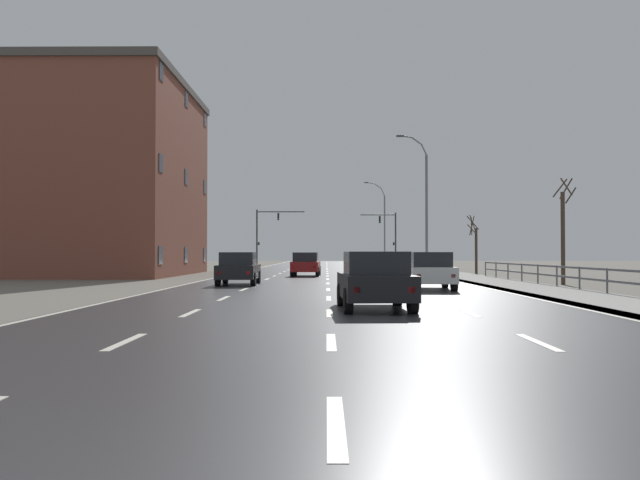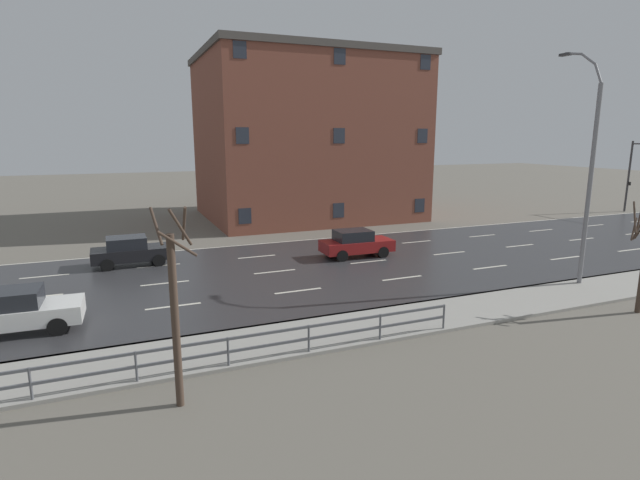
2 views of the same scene
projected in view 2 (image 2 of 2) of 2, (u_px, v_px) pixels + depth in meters
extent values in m
cube|color=#666056|center=(487.00, 251.00, 30.40)|extent=(160.00, 160.00, 0.12)
cube|color=#303033|center=(623.00, 235.00, 34.86)|extent=(14.00, 120.00, 0.02)
cube|color=beige|center=(45.00, 276.00, 24.45)|extent=(0.16, 2.20, 0.01)
cube|color=beige|center=(159.00, 266.00, 26.47)|extent=(0.16, 2.20, 0.01)
cube|color=beige|center=(257.00, 257.00, 28.48)|extent=(0.16, 2.20, 0.01)
cube|color=beige|center=(342.00, 249.00, 30.49)|extent=(0.16, 2.20, 0.01)
cube|color=beige|center=(416.00, 242.00, 32.51)|extent=(0.16, 2.20, 0.01)
cube|color=beige|center=(482.00, 236.00, 34.52)|extent=(0.16, 2.20, 0.01)
cube|color=beige|center=(541.00, 230.00, 36.54)|extent=(0.16, 2.20, 0.01)
cube|color=beige|center=(593.00, 225.00, 38.55)|extent=(0.16, 2.20, 0.01)
cube|color=beige|center=(34.00, 297.00, 21.28)|extent=(0.16, 2.20, 0.01)
cube|color=beige|center=(165.00, 283.00, 23.30)|extent=(0.16, 2.20, 0.01)
cube|color=beige|center=(275.00, 272.00, 25.31)|extent=(0.16, 2.20, 0.01)
cube|color=beige|center=(368.00, 262.00, 27.33)|extent=(0.16, 2.20, 0.01)
cube|color=beige|center=(449.00, 253.00, 29.34)|extent=(0.16, 2.20, 0.01)
cube|color=beige|center=(520.00, 246.00, 31.35)|extent=(0.16, 2.20, 0.01)
cube|color=beige|center=(582.00, 239.00, 33.37)|extent=(0.16, 2.20, 0.01)
cube|color=beige|center=(636.00, 233.00, 35.38)|extent=(0.16, 2.20, 0.01)
cube|color=beige|center=(21.00, 325.00, 18.12)|extent=(0.16, 2.20, 0.01)
cube|color=beige|center=(173.00, 306.00, 20.13)|extent=(0.16, 2.20, 0.01)
cube|color=beige|center=(298.00, 291.00, 22.14)|extent=(0.16, 2.20, 0.01)
cube|color=beige|center=(402.00, 278.00, 24.16)|extent=(0.16, 2.20, 0.01)
cube|color=beige|center=(490.00, 267.00, 26.17)|extent=(0.16, 2.20, 0.01)
cube|color=beige|center=(565.00, 258.00, 28.19)|extent=(0.16, 2.20, 0.01)
cube|color=beige|center=(631.00, 250.00, 30.20)|extent=(0.16, 2.20, 0.01)
cube|color=beige|center=(546.00, 220.00, 41.06)|extent=(0.16, 120.00, 0.01)
cylinder|color=#515459|center=(31.00, 386.00, 12.72)|extent=(0.07, 0.07, 1.00)
cylinder|color=#515459|center=(136.00, 368.00, 13.67)|extent=(0.07, 0.07, 1.00)
cylinder|color=#515459|center=(228.00, 353.00, 14.62)|extent=(0.07, 0.07, 1.00)
cylinder|color=#515459|center=(309.00, 340.00, 15.58)|extent=(0.07, 0.07, 1.00)
cylinder|color=#515459|center=(380.00, 328.00, 16.53)|extent=(0.07, 0.07, 1.00)
cylinder|color=#515459|center=(444.00, 318.00, 17.48)|extent=(0.07, 0.07, 1.00)
cylinder|color=slate|center=(589.00, 188.00, 22.15)|extent=(0.20, 0.20, 9.04)
cylinder|color=slate|center=(598.00, 73.00, 21.32)|extent=(0.48, 0.11, 0.87)
cylinder|color=slate|center=(589.00, 59.00, 21.70)|extent=(0.81, 0.11, 0.61)
cylinder|color=slate|center=(574.00, 54.00, 22.37)|extent=(0.91, 0.11, 0.27)
cube|color=#333335|center=(565.00, 54.00, 22.77)|extent=(0.56, 0.24, 0.12)
cylinder|color=#38383A|center=(629.00, 177.00, 45.39)|extent=(0.18, 0.18, 6.44)
cube|color=black|center=(630.00, 184.00, 45.30)|extent=(0.18, 0.12, 0.32)
cube|color=maroon|center=(357.00, 246.00, 28.48)|extent=(1.88, 4.15, 0.64)
cube|color=black|center=(353.00, 235.00, 28.26)|extent=(1.62, 2.05, 0.60)
cube|color=slate|center=(368.00, 235.00, 28.60)|extent=(1.41, 0.12, 0.51)
cylinder|color=black|center=(383.00, 252.00, 28.24)|extent=(0.24, 0.67, 0.66)
cylinder|color=black|center=(370.00, 246.00, 29.72)|extent=(0.24, 0.67, 0.66)
cylinder|color=black|center=(342.00, 256.00, 27.36)|extent=(0.24, 0.67, 0.66)
cylinder|color=black|center=(331.00, 250.00, 28.84)|extent=(0.24, 0.67, 0.66)
cube|color=red|center=(320.00, 246.00, 28.38)|extent=(0.16, 0.04, 0.14)
cube|color=red|center=(328.00, 251.00, 27.17)|extent=(0.16, 0.04, 0.14)
cube|color=silver|center=(19.00, 315.00, 17.39)|extent=(1.90, 4.16, 0.64)
cube|color=black|center=(9.00, 299.00, 17.18)|extent=(1.63, 2.05, 0.60)
cube|color=slate|center=(40.00, 296.00, 17.51)|extent=(1.41, 0.13, 0.51)
cylinder|color=black|center=(58.00, 327.00, 17.14)|extent=(0.24, 0.67, 0.66)
cylinder|color=black|center=(63.00, 311.00, 18.63)|extent=(0.24, 0.67, 0.66)
cube|color=black|center=(132.00, 253.00, 26.56)|extent=(1.83, 4.13, 0.64)
cube|color=black|center=(126.00, 243.00, 26.33)|extent=(1.59, 2.03, 0.60)
cube|color=slate|center=(145.00, 241.00, 26.71)|extent=(1.41, 0.10, 0.51)
cylinder|color=black|center=(159.00, 260.00, 26.39)|extent=(0.23, 0.66, 0.66)
cylinder|color=black|center=(156.00, 254.00, 27.84)|extent=(0.23, 0.66, 0.66)
cylinder|color=black|center=(107.00, 265.00, 25.40)|extent=(0.23, 0.66, 0.66)
cylinder|color=black|center=(107.00, 258.00, 26.86)|extent=(0.23, 0.66, 0.66)
cube|color=red|center=(91.00, 254.00, 26.36)|extent=(0.16, 0.04, 0.14)
cube|color=red|center=(91.00, 260.00, 25.17)|extent=(0.16, 0.04, 0.14)
cube|color=brown|center=(305.00, 141.00, 42.25)|extent=(13.81, 16.69, 12.94)
cube|color=#4C4742|center=(305.00, 58.00, 40.88)|extent=(14.08, 17.03, 0.50)
cube|color=#282D38|center=(245.00, 216.00, 34.35)|extent=(0.04, 0.90, 1.10)
cube|color=#282D38|center=(339.00, 210.00, 37.02)|extent=(0.04, 0.90, 1.10)
cube|color=#282D38|center=(420.00, 205.00, 39.68)|extent=(0.04, 0.90, 1.10)
cube|color=#282D38|center=(242.00, 136.00, 33.24)|extent=(0.04, 0.90, 1.10)
cube|color=#282D38|center=(339.00, 136.00, 35.90)|extent=(0.04, 0.90, 1.10)
cube|color=#282D38|center=(423.00, 136.00, 38.57)|extent=(0.04, 0.90, 1.10)
cube|color=#282D38|center=(240.00, 50.00, 32.12)|extent=(0.04, 0.90, 1.10)
cube|color=#282D38|center=(340.00, 56.00, 34.79)|extent=(0.04, 0.90, 1.10)
cube|color=#282D38|center=(426.00, 62.00, 37.46)|extent=(0.04, 0.90, 1.10)
cylinder|color=#423328|center=(175.00, 323.00, 12.29)|extent=(0.20, 0.20, 4.50)
cylinder|color=#423328|center=(177.00, 244.00, 11.52)|extent=(0.25, 0.92, 0.74)
cylinder|color=#423328|center=(184.00, 224.00, 11.92)|extent=(0.74, 0.08, 0.93)
cylinder|color=#423328|center=(156.00, 226.00, 11.61)|extent=(0.66, 0.23, 0.85)
cylinder|color=#423328|center=(180.00, 227.00, 11.66)|extent=(0.50, 0.57, 1.00)
cylinder|color=#423328|center=(634.00, 229.00, 19.06)|extent=(0.54, 0.85, 0.80)
cylinder|color=#423328|center=(640.00, 217.00, 18.94)|extent=(0.35, 0.66, 1.23)
cylinder|color=#423328|center=(635.00, 217.00, 18.88)|extent=(0.78, 0.77, 1.10)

